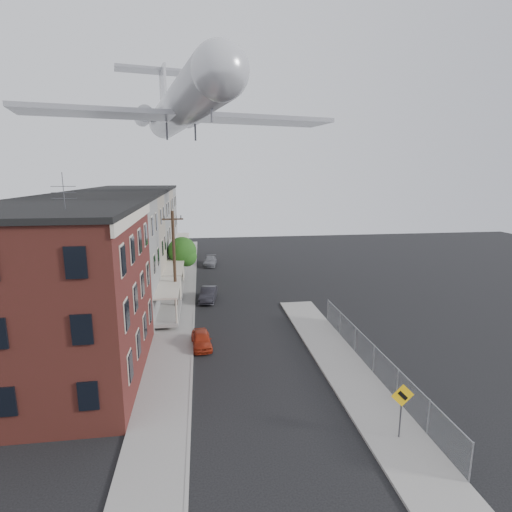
{
  "coord_description": "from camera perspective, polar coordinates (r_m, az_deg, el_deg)",
  "views": [
    {
      "loc": [
        -3.21,
        -16.34,
        12.07
      ],
      "look_at": [
        0.12,
        7.76,
        7.04
      ],
      "focal_mm": 28.0,
      "sensor_mm": 36.0,
      "label": 1
    }
  ],
  "objects": [
    {
      "name": "sidewalk_left",
      "position": [
        42.16,
        -10.7,
        -5.09
      ],
      "size": [
        3.0,
        62.0,
        0.12
      ],
      "primitive_type": "cube",
      "color": "gray",
      "rests_on": "ground"
    },
    {
      "name": "corner_building",
      "position": [
        25.88,
        -27.5,
        -5.17
      ],
      "size": [
        10.31,
        12.3,
        12.15
      ],
      "color": "#321710",
      "rests_on": "ground"
    },
    {
      "name": "car_far",
      "position": [
        53.8,
        -6.58,
        -0.73
      ],
      "size": [
        2.01,
        4.16,
        1.17
      ],
      "primitive_type": "imported",
      "rotation": [
        0.0,
        0.0,
        -0.1
      ],
      "color": "slate",
      "rests_on": "ground"
    },
    {
      "name": "chainlink_fence",
      "position": [
        26.13,
        16.47,
        -13.92
      ],
      "size": [
        0.06,
        18.06,
        1.9
      ],
      "color": "gray",
      "rests_on": "ground"
    },
    {
      "name": "warning_sign",
      "position": [
        20.4,
        20.11,
        -19.07
      ],
      "size": [
        1.1,
        0.11,
        2.8
      ],
      "color": "#515156",
      "rests_on": "ground"
    },
    {
      "name": "row_house_d",
      "position": [
        54.99,
        -17.01,
        3.91
      ],
      "size": [
        11.98,
        7.0,
        10.3
      ],
      "color": "gray",
      "rests_on": "ground"
    },
    {
      "name": "row_house_b",
      "position": [
        41.38,
        -19.97,
        1.31
      ],
      "size": [
        11.98,
        7.0,
        10.3
      ],
      "color": "gray",
      "rests_on": "ground"
    },
    {
      "name": "car_mid",
      "position": [
        39.0,
        -6.83,
        -5.43
      ],
      "size": [
        1.91,
        4.11,
        1.3
      ],
      "primitive_type": "imported",
      "rotation": [
        0.0,
        0.0,
        -0.14
      ],
      "color": "black",
      "rests_on": "ground"
    },
    {
      "name": "curb_left",
      "position": [
        42.1,
        -8.73,
        -5.03
      ],
      "size": [
        0.15,
        62.0,
        0.14
      ],
      "primitive_type": "cube",
      "color": "gray",
      "rests_on": "ground"
    },
    {
      "name": "car_near",
      "position": [
        29.11,
        -7.81,
        -11.73
      ],
      "size": [
        1.61,
        3.4,
        1.12
      ],
      "primitive_type": "imported",
      "rotation": [
        0.0,
        0.0,
        0.09
      ],
      "color": "#A82D15",
      "rests_on": "ground"
    },
    {
      "name": "airplane",
      "position": [
        40.72,
        -10.65,
        20.22
      ],
      "size": [
        27.8,
        31.77,
        9.13
      ],
      "color": "#B8B9BD",
      "rests_on": "ground"
    },
    {
      "name": "utility_pole",
      "position": [
        35.21,
        -11.59,
        -0.69
      ],
      "size": [
        1.8,
        0.26,
        9.0
      ],
      "color": "black",
      "rests_on": "ground"
    },
    {
      "name": "street_tree",
      "position": [
        45.14,
        -10.35,
        0.48
      ],
      "size": [
        3.22,
        3.2,
        5.2
      ],
      "color": "black",
      "rests_on": "ground"
    },
    {
      "name": "row_house_e",
      "position": [
        61.86,
        -16.02,
        4.78
      ],
      "size": [
        11.98,
        7.0,
        10.3
      ],
      "color": "#5E5E5C",
      "rests_on": "ground"
    },
    {
      "name": "sidewalk_right",
      "position": [
        26.82,
        12.42,
        -15.22
      ],
      "size": [
        3.0,
        26.0,
        0.12
      ],
      "primitive_type": "cube",
      "color": "gray",
      "rests_on": "ground"
    },
    {
      "name": "row_house_a",
      "position": [
        34.69,
        -22.31,
        -0.76
      ],
      "size": [
        11.98,
        7.0,
        10.3
      ],
      "color": "#5E5E5C",
      "rests_on": "ground"
    },
    {
      "name": "ground",
      "position": [
        20.57,
        2.88,
        -24.28
      ],
      "size": [
        120.0,
        120.0,
        0.0
      ],
      "primitive_type": "plane",
      "color": "black",
      "rests_on": "ground"
    },
    {
      "name": "curb_right",
      "position": [
        26.38,
        9.35,
        -15.55
      ],
      "size": [
        0.15,
        26.0,
        0.14
      ],
      "primitive_type": "cube",
      "color": "gray",
      "rests_on": "ground"
    },
    {
      "name": "row_house_c",
      "position": [
        48.16,
        -18.28,
        2.8
      ],
      "size": [
        11.98,
        7.0,
        10.3
      ],
      "color": "#5E5E5C",
      "rests_on": "ground"
    }
  ]
}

